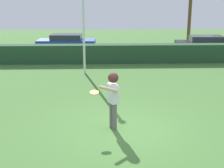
{
  "coord_description": "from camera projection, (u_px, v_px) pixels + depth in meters",
  "views": [
    {
      "loc": [
        -0.57,
        -9.13,
        3.97
      ],
      "look_at": [
        -0.22,
        1.1,
        1.15
      ],
      "focal_mm": 51.68,
      "sensor_mm": 36.0,
      "label": 1
    }
  ],
  "objects": [
    {
      "name": "hedge_row",
      "position": [
        110.0,
        54.0,
        19.61
      ],
      "size": [
        18.92,
        0.9,
        1.11
      ],
      "primitive_type": "cube",
      "color": "#24472B",
      "rests_on": "ground"
    },
    {
      "name": "ground_plane",
      "position": [
        120.0,
        130.0,
        9.87
      ],
      "size": [
        60.0,
        60.0,
        0.0
      ],
      "primitive_type": "plane",
      "color": "#457335"
    },
    {
      "name": "parked_car_blue",
      "position": [
        66.0,
        42.0,
        23.62
      ],
      "size": [
        4.27,
        1.94,
        1.25
      ],
      "color": "#263FA5",
      "rests_on": "ground"
    },
    {
      "name": "person",
      "position": [
        113.0,
        94.0,
        9.66
      ],
      "size": [
        0.63,
        0.75,
        1.78
      ],
      "color": "slate",
      "rests_on": "ground"
    },
    {
      "name": "lamppost",
      "position": [
        83.0,
        10.0,
        16.25
      ],
      "size": [
        0.24,
        0.24,
        5.85
      ],
      "color": "silver",
      "rests_on": "ground"
    },
    {
      "name": "frisbee",
      "position": [
        94.0,
        92.0,
        9.48
      ],
      "size": [
        0.27,
        0.27,
        0.08
      ],
      "color": "orange"
    },
    {
      "name": "parked_car_black",
      "position": [
        206.0,
        44.0,
        22.7
      ],
      "size": [
        4.35,
        2.15,
        1.25
      ],
      "color": "black",
      "rests_on": "ground"
    }
  ]
}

